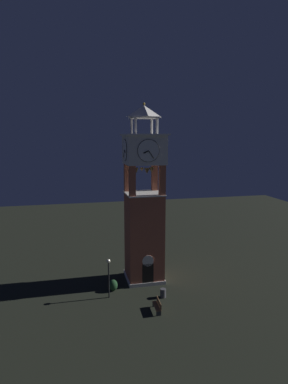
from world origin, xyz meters
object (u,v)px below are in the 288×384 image
(park_bench, at_px, (157,305))
(trash_bin, at_px, (163,293))
(clock_tower, at_px, (144,209))
(lamp_post, at_px, (109,271))

(park_bench, xyz_separation_m, trash_bin, (1.09, 2.12, -0.08))
(trash_bin, bearing_deg, clock_tower, 101.12)
(clock_tower, relative_size, trash_bin, 21.69)
(park_bench, height_order, lamp_post, lamp_post)
(clock_tower, height_order, lamp_post, clock_tower)
(park_bench, distance_m, trash_bin, 2.39)
(clock_tower, distance_m, trash_bin, 8.00)
(park_bench, relative_size, trash_bin, 2.02)
(clock_tower, xyz_separation_m, trash_bin, (0.81, -4.14, -6.80))
(clock_tower, height_order, trash_bin, clock_tower)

